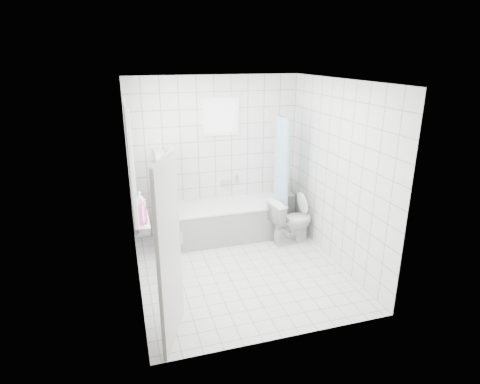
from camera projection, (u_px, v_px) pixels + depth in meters
name	position (u px, v px, depth m)	size (l,w,h in m)	color
ground	(242.00, 270.00, 5.68)	(3.00, 3.00, 0.00)	white
ceiling	(242.00, 80.00, 4.83)	(3.00, 3.00, 0.00)	white
wall_back	(215.00, 156.00, 6.61)	(2.80, 0.02, 2.60)	white
wall_front	(287.00, 228.00, 3.90)	(2.80, 0.02, 2.60)	white
wall_left	(132.00, 193.00, 4.87)	(0.02, 3.00, 2.60)	white
wall_right	(337.00, 174.00, 5.64)	(0.02, 3.00, 2.60)	white
window_left	(132.00, 163.00, 5.06)	(0.01, 0.90, 1.40)	white
window_back	(221.00, 117.00, 6.39)	(0.50, 0.01, 0.50)	white
window_sill	(141.00, 217.00, 5.31)	(0.18, 1.02, 0.08)	white
door	(169.00, 253.00, 4.05)	(0.04, 0.80, 2.00)	silver
bathtub	(226.00, 221.00, 6.62)	(1.88, 0.77, 0.58)	white
partition_wall	(163.00, 202.00, 6.15)	(0.15, 0.85, 1.50)	white
tiled_ledge	(282.00, 209.00, 7.16)	(0.40, 0.24, 0.55)	white
toilet	(291.00, 221.00, 6.43)	(0.40, 0.71, 0.72)	white
curtain_rod	(279.00, 115.00, 6.28)	(0.02, 0.02, 0.80)	silver
shower_curtain	(280.00, 172.00, 6.46)	(0.14, 0.48, 1.78)	#418CBF
tub_faucet	(226.00, 182.00, 6.77)	(0.18, 0.06, 0.06)	silver
sill_bottles	(141.00, 206.00, 5.16)	(0.17, 0.75, 0.33)	silver
ledge_bottles	(283.00, 189.00, 7.01)	(0.18, 0.17, 0.27)	red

